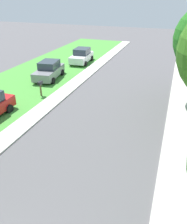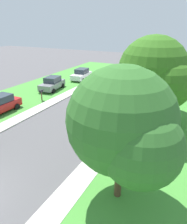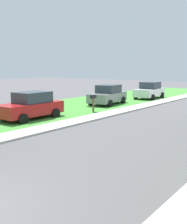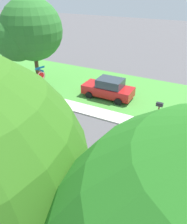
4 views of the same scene
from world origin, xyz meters
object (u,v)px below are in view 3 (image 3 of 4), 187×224
object	(u,v)px
car_red_driveway_right	(31,106)
mailbox	(93,99)
car_grey_near_corner	(108,95)
car_white_across_road	(150,91)

from	to	relation	value
car_red_driveway_right	mailbox	distance (m)	4.84
car_red_driveway_right	car_grey_near_corner	distance (m)	8.79
car_red_driveway_right	car_grey_near_corner	xyz separation A→B (m)	(-0.13, 8.78, 0.00)
car_grey_near_corner	mailbox	world-z (taller)	car_grey_near_corner
car_white_across_road	car_grey_near_corner	distance (m)	6.59
car_white_across_road	mailbox	world-z (taller)	car_white_across_road
car_white_across_road	car_red_driveway_right	distance (m)	15.34
car_grey_near_corner	car_white_across_road	bearing A→B (deg)	83.22
car_white_across_road	mailbox	size ratio (longest dim) A/B	3.37
car_red_driveway_right	mailbox	size ratio (longest dim) A/B	3.29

